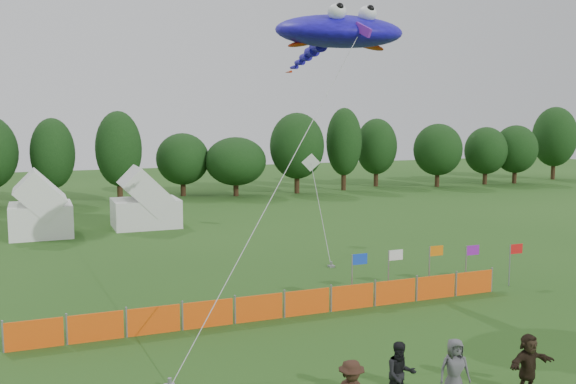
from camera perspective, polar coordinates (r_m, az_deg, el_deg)
name	(u,v)px	position (r m, az deg, el deg)	size (l,w,h in m)	color
treeline	(147,154)	(60.06, -12.46, 3.28)	(104.57, 8.78, 8.36)	#382314
tent_left	(41,209)	(44.35, -21.14, -1.46)	(3.89, 3.89, 3.43)	white
tent_right	(146,204)	(45.82, -12.55, -1.04)	(4.55, 3.64, 3.21)	white
barrier_fence	(283,305)	(25.20, -0.42, -10.02)	(19.90, 0.06, 1.00)	#F5530D
flag_row	(433,262)	(29.10, 12.80, -6.12)	(8.73, 0.69, 2.09)	gray
spectator_b	(400,375)	(18.15, 9.96, -15.69)	(0.87, 0.68, 1.80)	black
spectator_e	(454,370)	(18.77, 14.58, -15.08)	(0.86, 0.56, 1.77)	#504F54
spectator_f	(528,364)	(19.83, 20.59, -14.13)	(1.62, 0.51, 1.74)	black
stingray_kite	(336,33)	(28.63, 4.26, 13.90)	(12.21, 15.04, 12.36)	#1D0FD7
small_kite_white	(316,188)	(38.31, 2.50, 0.34)	(2.94, 7.95, 5.42)	white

